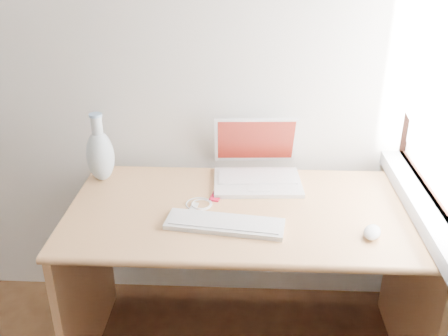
{
  "coord_description": "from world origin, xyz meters",
  "views": [
    {
      "loc": [
        1.01,
        -0.39,
        1.75
      ],
      "look_at": [
        0.93,
        1.35,
        0.91
      ],
      "focal_mm": 40.0,
      "sensor_mm": 36.0,
      "label": 1
    }
  ],
  "objects_px": {
    "desk": "(248,242)",
    "laptop": "(258,167)",
    "external_keyboard": "(225,224)",
    "vase": "(100,154)"
  },
  "relations": [
    {
      "from": "desk",
      "to": "laptop",
      "type": "distance_m",
      "value": 0.32
    },
    {
      "from": "laptop",
      "to": "external_keyboard",
      "type": "relative_size",
      "value": 0.85
    },
    {
      "from": "desk",
      "to": "laptop",
      "type": "height_order",
      "value": "laptop"
    },
    {
      "from": "desk",
      "to": "external_keyboard",
      "type": "distance_m",
      "value": 0.33
    },
    {
      "from": "laptop",
      "to": "vase",
      "type": "distance_m",
      "value": 0.68
    },
    {
      "from": "laptop",
      "to": "vase",
      "type": "bearing_deg",
      "value": 179.89
    },
    {
      "from": "laptop",
      "to": "external_keyboard",
      "type": "distance_m",
      "value": 0.41
    },
    {
      "from": "external_keyboard",
      "to": "vase",
      "type": "relative_size",
      "value": 1.48
    },
    {
      "from": "external_keyboard",
      "to": "vase",
      "type": "xyz_separation_m",
      "value": [
        -0.55,
        0.36,
        0.11
      ]
    },
    {
      "from": "desk",
      "to": "external_keyboard",
      "type": "height_order",
      "value": "external_keyboard"
    }
  ]
}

